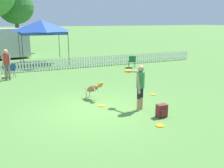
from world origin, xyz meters
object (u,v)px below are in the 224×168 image
frisbee_near_dog (153,94)px  tree_right_grove (15,6)px  frisbee_midfield (160,126)px  folding_chair_center (132,61)px  leaping_dog (93,88)px  handler_person (139,82)px  canopy_tent_main (41,27)px  backpack_on_grass (162,111)px  folding_chair_blue_left (10,69)px  frisbee_near_handler (102,106)px  spectator_standing (6,62)px

frisbee_near_dog → tree_right_grove: 24.27m
frisbee_midfield → folding_chair_center: bearing=67.0°
leaping_dog → tree_right_grove: tree_right_grove is taller
handler_person → canopy_tent_main: bearing=67.4°
frisbee_midfield → backpack_on_grass: backpack_on_grass is taller
frisbee_midfield → canopy_tent_main: 13.11m
folding_chair_blue_left → tree_right_grove: size_ratio=0.12×
folding_chair_blue_left → canopy_tent_main: size_ratio=0.26×
canopy_tent_main → handler_person: bearing=-82.3°
handler_person → frisbee_near_dog: handler_person is taller
leaping_dog → frisbee_near_handler: leaping_dog is taller
frisbee_midfield → leaping_dog: bearing=106.1°
backpack_on_grass → folding_chair_center: 8.71m
handler_person → spectator_standing: size_ratio=0.98×
leaping_dog → frisbee_near_dog: 2.61m
spectator_standing → leaping_dog: bearing=141.9°
frisbee_midfield → tree_right_grove: bearing=94.9°
folding_chair_blue_left → folding_chair_center: 7.49m
leaping_dog → frisbee_midfield: 3.44m
handler_person → folding_chair_blue_left: size_ratio=2.02×
backpack_on_grass → spectator_standing: 8.83m
frisbee_near_handler → frisbee_near_dog: bearing=10.4°
leaping_dog → frisbee_near_dog: size_ratio=3.81×
leaping_dog → spectator_standing: bearing=-88.7°
frisbee_near_dog → frisbee_midfield: bearing=-119.2°
canopy_tent_main → spectator_standing: bearing=-119.1°
handler_person → frisbee_midfield: handler_person is taller
handler_person → leaping_dog: bearing=90.3°
folding_chair_center → spectator_standing: (-7.65, -0.49, 0.50)m
leaping_dog → backpack_on_grass: (1.40, -2.70, -0.24)m
canopy_tent_main → tree_right_grove: bearing=93.5°
handler_person → folding_chair_blue_left: handler_person is taller
handler_person → frisbee_midfield: size_ratio=6.28×
frisbee_near_dog → canopy_tent_main: bearing=106.8°
frisbee_midfield → folding_chair_center: (3.68, 8.67, 0.46)m
backpack_on_grass → canopy_tent_main: (-1.87, 12.19, 2.38)m
frisbee_midfield → backpack_on_grass: (0.46, 0.59, 0.20)m
leaping_dog → canopy_tent_main: (-0.47, 9.49, 2.14)m
frisbee_near_handler → frisbee_near_dog: 2.58m
handler_person → canopy_tent_main: 11.49m
handler_person → folding_chair_blue_left: (-3.93, 7.25, -0.53)m
frisbee_near_handler → folding_chair_center: folding_chair_center is taller
spectator_standing → folding_chair_center: bearing=-156.1°
backpack_on_grass → tree_right_grove: size_ratio=0.06×
handler_person → frisbee_near_dog: (1.47, 1.33, -0.99)m
folding_chair_blue_left → frisbee_near_handler: bearing=102.0°
tree_right_grove → frisbee_near_dog: bearing=-80.8°
frisbee_near_handler → backpack_on_grass: bearing=-51.5°
handler_person → frisbee_near_dog: size_ratio=6.28×
leaping_dog → folding_chair_center: (4.62, 5.39, 0.03)m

